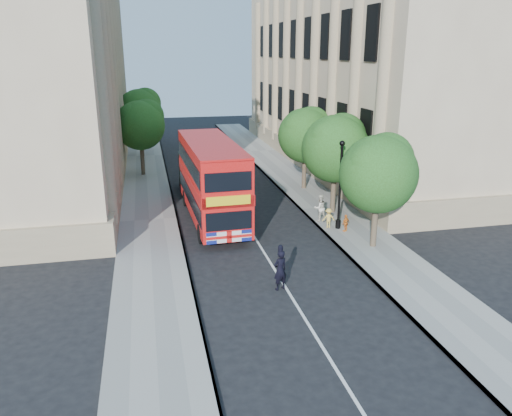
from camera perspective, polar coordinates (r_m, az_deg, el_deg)
ground at (r=22.83m, az=3.08°, el=-8.53°), size 120.00×120.00×0.00m
pavement_right at (r=33.36m, az=8.01°, el=-0.01°), size 3.50×80.00×0.12m
pavement_left at (r=31.35m, az=-12.11°, el=-1.39°), size 3.50×80.00×0.12m
building_right at (r=47.86m, az=11.86°, el=15.97°), size 12.00×38.00×18.00m
building_left at (r=44.49m, az=-23.98°, el=14.79°), size 12.00×38.00×18.00m
tree_right_near at (r=26.14m, az=13.88°, el=4.26°), size 4.00×4.00×6.08m
tree_right_mid at (r=31.46m, az=9.12°, el=7.11°), size 4.20×4.20×6.37m
tree_right_far at (r=37.05m, az=5.71°, el=8.59°), size 4.00×4.00×6.15m
tree_left_far at (r=42.13m, az=-13.07°, el=9.49°), size 4.00×4.00×6.30m
tree_left_back at (r=50.04m, az=-13.11°, el=11.01°), size 4.20×4.20×6.65m
lamp_post at (r=28.83m, az=9.56°, el=2.19°), size 0.32×0.32×5.16m
double_decker_bus at (r=30.22m, az=-5.11°, el=3.35°), size 3.10×10.47×4.79m
box_van at (r=37.17m, az=-7.18°, el=3.85°), size 2.01×4.71×2.67m
police_constable at (r=21.86m, az=2.78°, el=-7.10°), size 0.78×0.65×1.84m
woman_pedestrian at (r=30.41m, az=7.32°, el=0.02°), size 0.87×0.72×1.64m
child_a at (r=28.94m, az=10.22°, el=-1.69°), size 0.64×0.52×1.02m
child_b at (r=29.41m, az=8.28°, el=-1.14°), size 0.78×0.49×1.16m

